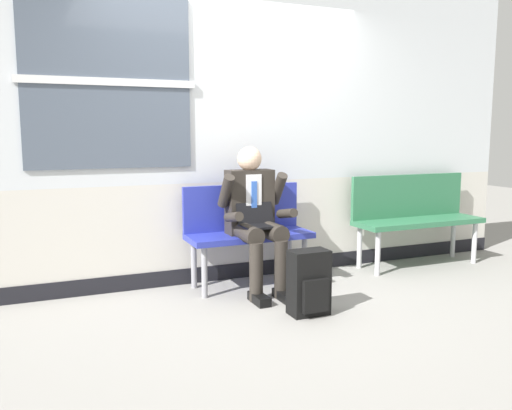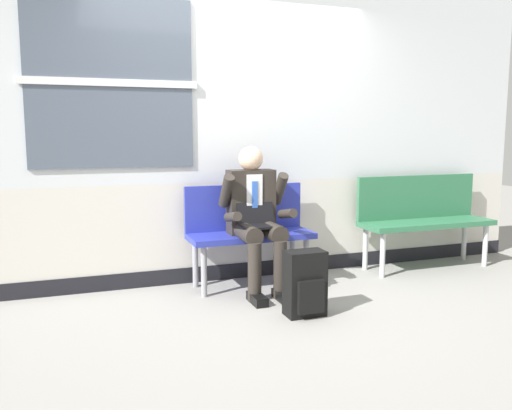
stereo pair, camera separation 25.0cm
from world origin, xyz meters
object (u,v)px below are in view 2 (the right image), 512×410
at_px(bench_empty, 423,214).
at_px(person_seated, 256,215).
at_px(bench_with_person, 248,227).
at_px(backpack, 305,284).

xyz_separation_m(bench_empty, person_seated, (-1.85, -0.20, 0.12)).
bearing_deg(person_seated, bench_with_person, 90.00).
height_order(bench_with_person, bench_empty, bench_empty).
bearing_deg(bench_empty, backpack, -151.92).
distance_m(bench_empty, person_seated, 1.86).
relative_size(person_seated, backpack, 2.52).
bearing_deg(person_seated, backpack, -79.91).
height_order(bench_with_person, person_seated, person_seated).
distance_m(bench_with_person, person_seated, 0.24).
bearing_deg(bench_with_person, backpack, -82.05).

